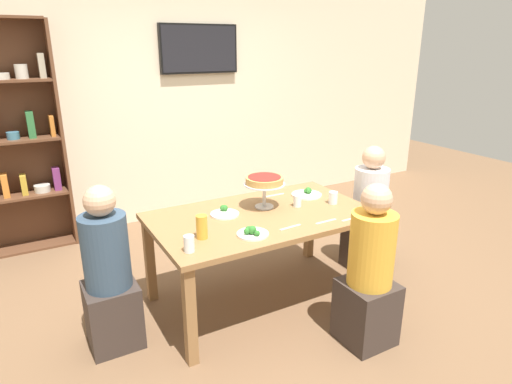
# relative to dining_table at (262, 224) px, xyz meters

# --- Properties ---
(ground_plane) EXTENTS (12.00, 12.00, 0.00)m
(ground_plane) POSITION_rel_dining_table_xyz_m (0.00, 0.00, -0.66)
(ground_plane) COLOR brown
(rear_partition) EXTENTS (8.00, 0.12, 2.80)m
(rear_partition) POSITION_rel_dining_table_xyz_m (0.00, 2.20, 0.74)
(rear_partition) COLOR beige
(rear_partition) RESTS_ON ground_plane
(dining_table) EXTENTS (1.68, 1.00, 0.74)m
(dining_table) POSITION_rel_dining_table_xyz_m (0.00, 0.00, 0.00)
(dining_table) COLOR olive
(dining_table) RESTS_ON ground_plane
(bookshelf) EXTENTS (1.10, 0.30, 2.21)m
(bookshelf) POSITION_rel_dining_table_xyz_m (-1.69, 2.02, 0.46)
(bookshelf) COLOR brown
(bookshelf) RESTS_ON ground_plane
(television) EXTENTS (0.92, 0.05, 0.53)m
(television) POSITION_rel_dining_table_xyz_m (0.40, 2.11, 1.27)
(television) COLOR black
(diner_head_east) EXTENTS (0.34, 0.34, 1.15)m
(diner_head_east) POSITION_rel_dining_table_xyz_m (1.11, -0.00, -0.17)
(diner_head_east) COLOR #382D28
(diner_head_east) RESTS_ON ground_plane
(diner_near_right) EXTENTS (0.34, 0.34, 1.15)m
(diner_near_right) POSITION_rel_dining_table_xyz_m (0.36, -0.81, -0.17)
(diner_near_right) COLOR #382D28
(diner_near_right) RESTS_ON ground_plane
(diner_head_west) EXTENTS (0.34, 0.34, 1.15)m
(diner_head_west) POSITION_rel_dining_table_xyz_m (-1.17, 0.02, -0.17)
(diner_head_west) COLOR #382D28
(diner_head_west) RESTS_ON ground_plane
(deep_dish_pizza_stand) EXTENTS (0.33, 0.33, 0.26)m
(deep_dish_pizza_stand) POSITION_rel_dining_table_xyz_m (0.09, 0.12, 0.29)
(deep_dish_pizza_stand) COLOR silver
(deep_dish_pizza_stand) RESTS_ON dining_table
(salad_plate_near_diner) EXTENTS (0.26, 0.26, 0.07)m
(salad_plate_near_diner) POSITION_rel_dining_table_xyz_m (0.56, 0.19, 0.10)
(salad_plate_near_diner) COLOR white
(salad_plate_near_diner) RESTS_ON dining_table
(salad_plate_far_diner) EXTENTS (0.22, 0.22, 0.06)m
(salad_plate_far_diner) POSITION_rel_dining_table_xyz_m (-0.25, 0.14, 0.10)
(salad_plate_far_diner) COLOR white
(salad_plate_far_diner) RESTS_ON dining_table
(salad_plate_spare) EXTENTS (0.22, 0.22, 0.07)m
(salad_plate_spare) POSITION_rel_dining_table_xyz_m (-0.26, -0.30, 0.10)
(salad_plate_spare) COLOR white
(salad_plate_spare) RESTS_ON dining_table
(beer_glass_amber_tall) EXTENTS (0.08, 0.08, 0.16)m
(beer_glass_amber_tall) POSITION_rel_dining_table_xyz_m (-0.57, -0.18, 0.16)
(beer_glass_amber_tall) COLOR gold
(beer_glass_amber_tall) RESTS_ON dining_table
(water_glass_clear_near) EXTENTS (0.07, 0.07, 0.10)m
(water_glass_clear_near) POSITION_rel_dining_table_xyz_m (0.62, -0.08, 0.13)
(water_glass_clear_near) COLOR white
(water_glass_clear_near) RESTS_ON dining_table
(water_glass_clear_far) EXTENTS (0.06, 0.06, 0.09)m
(water_glass_clear_far) POSITION_rel_dining_table_xyz_m (0.33, 0.01, 0.13)
(water_glass_clear_far) COLOR white
(water_glass_clear_far) RESTS_ON dining_table
(water_glass_clear_spare) EXTENTS (0.07, 0.07, 0.11)m
(water_glass_clear_spare) POSITION_rel_dining_table_xyz_m (-0.72, -0.33, 0.14)
(water_glass_clear_spare) COLOR white
(water_glass_clear_spare) RESTS_ON dining_table
(cutlery_fork_near) EXTENTS (0.18, 0.02, 0.00)m
(cutlery_fork_near) POSITION_rel_dining_table_xyz_m (0.31, 0.33, 0.09)
(cutlery_fork_near) COLOR silver
(cutlery_fork_near) RESTS_ON dining_table
(cutlery_knife_near) EXTENTS (0.18, 0.02, 0.00)m
(cutlery_knife_near) POSITION_rel_dining_table_xyz_m (0.53, -0.41, 0.09)
(cutlery_knife_near) COLOR silver
(cutlery_knife_near) RESTS_ON dining_table
(cutlery_fork_far) EXTENTS (0.18, 0.03, 0.00)m
(cutlery_fork_far) POSITION_rel_dining_table_xyz_m (0.04, -0.32, 0.09)
(cutlery_fork_far) COLOR silver
(cutlery_fork_far) RESTS_ON dining_table
(cutlery_knife_far) EXTENTS (0.18, 0.02, 0.00)m
(cutlery_knife_far) POSITION_rel_dining_table_xyz_m (0.33, -0.36, 0.09)
(cutlery_knife_far) COLOR silver
(cutlery_knife_far) RESTS_ON dining_table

